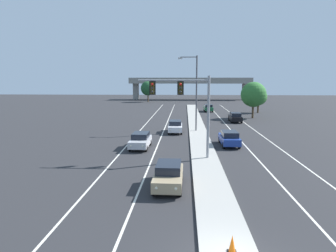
{
  "coord_description": "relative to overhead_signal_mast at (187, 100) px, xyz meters",
  "views": [
    {
      "loc": [
        -1.83,
        -10.82,
        7.02
      ],
      "look_at": [
        -3.2,
        14.09,
        3.2
      ],
      "focal_mm": 32.51,
      "sensor_mm": 36.0,
      "label": 1
    }
  ],
  "objects": [
    {
      "name": "median_island",
      "position": [
        1.67,
        2.35,
        -5.19
      ],
      "size": [
        2.4,
        110.0,
        0.15
      ],
      "primitive_type": "cube",
      "color": "#9E9B93",
      "rests_on": "ground"
    },
    {
      "name": "edge_stripe_left",
      "position": [
        -6.33,
        9.35,
        -5.26
      ],
      "size": [
        0.14,
        100.0,
        0.01
      ],
      "primitive_type": "cube",
      "color": "silver",
      "rests_on": "ground"
    },
    {
      "name": "edge_stripe_right",
      "position": [
        9.67,
        9.35,
        -5.26
      ],
      "size": [
        0.14,
        100.0,
        0.01
      ],
      "primitive_type": "cube",
      "color": "silver",
      "rests_on": "ground"
    },
    {
      "name": "car_receding_black",
      "position": [
        8.28,
        24.33,
        -4.44
      ],
      "size": [
        1.86,
        4.48,
        1.58
      ],
      "color": "black",
      "rests_on": "ground"
    },
    {
      "name": "car_receding_blue",
      "position": [
        4.64,
        5.78,
        -4.44
      ],
      "size": [
        1.88,
        4.49,
        1.58
      ],
      "color": "navy",
      "rests_on": "ground"
    },
    {
      "name": "car_oncoming_white",
      "position": [
        -1.39,
        13.66,
        -4.44
      ],
      "size": [
        1.89,
        4.5,
        1.58
      ],
      "color": "silver",
      "rests_on": "ground"
    },
    {
      "name": "overpass_bridge",
      "position": [
        1.67,
        81.38,
        0.52
      ],
      "size": [
        42.4,
        6.4,
        7.65
      ],
      "color": "gray",
      "rests_on": "ground"
    },
    {
      "name": "traffic_cone_median_nose",
      "position": [
        1.78,
        -15.05,
        -4.75
      ],
      "size": [
        0.36,
        0.36,
        0.74
      ],
      "color": "black",
      "rests_on": "median_island"
    },
    {
      "name": "tree_far_right_a",
      "position": [
        12.33,
        29.73,
        -0.94
      ],
      "size": [
        4.57,
        4.57,
        6.62
      ],
      "color": "#4C3823",
      "rests_on": "ground"
    },
    {
      "name": "tree_far_left_c",
      "position": [
        -11.73,
        69.23,
        -0.96
      ],
      "size": [
        4.55,
        4.55,
        6.58
      ],
      "color": "#4C3823",
      "rests_on": "ground"
    },
    {
      "name": "lane_stripe_oncoming_center",
      "position": [
        -3.03,
        9.35,
        -5.26
      ],
      "size": [
        0.14,
        100.0,
        0.01
      ],
      "primitive_type": "cube",
      "color": "silver",
      "rests_on": "ground"
    },
    {
      "name": "car_oncoming_tan",
      "position": [
        -1.18,
        -7.25,
        -4.44
      ],
      "size": [
        1.88,
        4.49,
        1.58
      ],
      "color": "tan",
      "rests_on": "ground"
    },
    {
      "name": "street_lamp_median",
      "position": [
        1.18,
        14.52,
        0.53
      ],
      "size": [
        2.58,
        0.28,
        10.0
      ],
      "color": "#4C4C51",
      "rests_on": "median_island"
    },
    {
      "name": "car_oncoming_silver",
      "position": [
        -4.69,
        4.1,
        -4.44
      ],
      "size": [
        1.9,
        4.5,
        1.58
      ],
      "color": "#B7B7BC",
      "rests_on": "ground"
    },
    {
      "name": "car_receding_green",
      "position": [
        5.07,
        40.88,
        -4.44
      ],
      "size": [
        1.9,
        4.5,
        1.58
      ],
      "color": "#195633",
      "rests_on": "ground"
    },
    {
      "name": "lane_stripe_receding_center",
      "position": [
        6.37,
        9.35,
        -5.26
      ],
      "size": [
        0.14,
        100.0,
        0.01
      ],
      "primitive_type": "cube",
      "color": "silver",
      "rests_on": "ground"
    },
    {
      "name": "overhead_signal_mast",
      "position": [
        0.0,
        0.0,
        0.0
      ],
      "size": [
        6.22,
        0.44,
        7.2
      ],
      "color": "gray",
      "rests_on": "median_island"
    },
    {
      "name": "tree_far_right_c",
      "position": [
        15.46,
        39.05,
        -1.87
      ],
      "size": [
        3.59,
        3.59,
        5.2
      ],
      "color": "#4C3823",
      "rests_on": "ground"
    }
  ]
}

